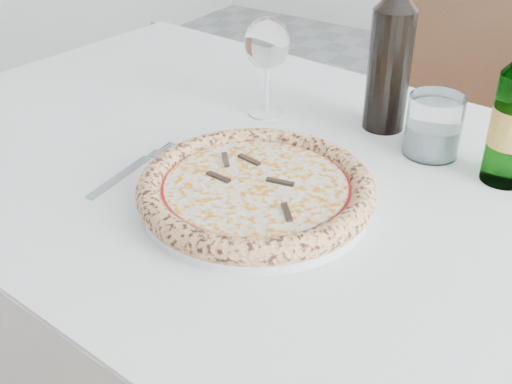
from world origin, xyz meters
TOP-DOWN VIEW (x-y plane):
  - dining_table at (-0.25, 0.02)m, footprint 1.51×0.98m
  - chair_far at (-0.30, 0.77)m, footprint 0.56×0.56m
  - plate at (-0.25, -0.08)m, footprint 0.32×0.32m
  - pizza at (-0.25, -0.08)m, footprint 0.33×0.33m
  - fork at (-0.45, -0.10)m, footprint 0.03×0.20m
  - wine_glass at (-0.40, 0.19)m, footprint 0.08×0.08m
  - tumbler at (-0.10, 0.20)m, footprint 0.09×0.09m
  - wine_bottle at (-0.20, 0.25)m, footprint 0.07×0.07m

SIDE VIEW (x-z plane):
  - chair_far at x=-0.30m, z-range 0.07..1.00m
  - dining_table at x=-0.25m, z-range 0.29..1.05m
  - fork at x=-0.45m, z-range 0.76..0.76m
  - plate at x=-0.25m, z-range 0.76..0.77m
  - pizza at x=-0.25m, z-range 0.77..0.80m
  - tumbler at x=-0.10m, z-range 0.75..0.85m
  - wine_bottle at x=-0.20m, z-range 0.73..1.02m
  - wine_glass at x=-0.40m, z-range 0.79..0.97m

